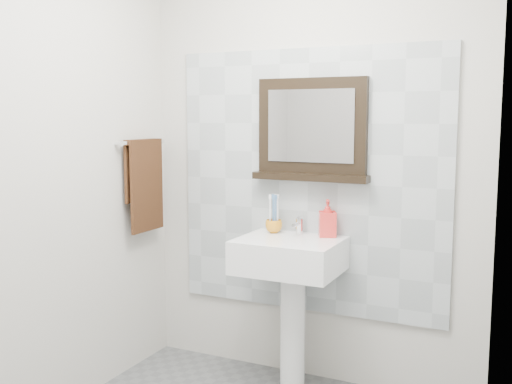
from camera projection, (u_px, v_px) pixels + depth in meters
back_wall at (309, 164)px, 3.40m from camera, size 2.00×0.01×2.50m
left_wall at (31, 174)px, 2.85m from camera, size 0.01×2.20×2.50m
right_wall at (474, 198)px, 1.99m from camera, size 0.01×2.20×2.50m
splashback at (308, 182)px, 3.41m from camera, size 1.60×0.02×1.50m
pedestal_sink at (290, 271)px, 3.28m from camera, size 0.55×0.44×0.96m
toothbrush_cup at (274, 226)px, 3.42m from camera, size 0.10×0.10×0.08m
toothbrushes at (274, 212)px, 3.41m from camera, size 0.05×0.04×0.21m
soap_dispenser at (328, 218)px, 3.30m from camera, size 0.12×0.12×0.21m
framed_mirror at (312, 132)px, 3.33m from camera, size 0.67×0.11×0.57m
towel_bar at (143, 143)px, 3.55m from camera, size 0.07×0.40×0.03m
hand_towel at (144, 178)px, 3.57m from camera, size 0.06×0.30×0.55m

